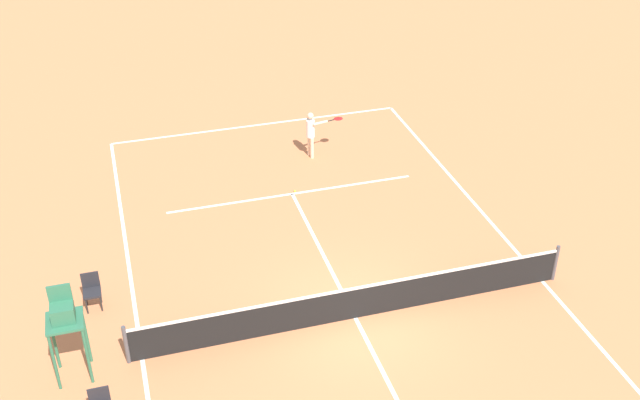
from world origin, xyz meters
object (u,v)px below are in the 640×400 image
object	(u,v)px
player_serving	(312,131)
tennis_ball	(295,191)
courtside_chair_mid	(92,289)
umpire_chair	(64,320)

from	to	relation	value
player_serving	tennis_ball	distance (m)	2.59
courtside_chair_mid	umpire_chair	bearing A→B (deg)	77.67
tennis_ball	courtside_chair_mid	world-z (taller)	courtside_chair_mid
tennis_ball	umpire_chair	world-z (taller)	umpire_chair
tennis_ball	courtside_chair_mid	xyz separation A→B (m)	(6.31, 3.96, 0.50)
tennis_ball	courtside_chair_mid	size ratio (longest dim) A/B	0.07
umpire_chair	player_serving	bearing A→B (deg)	-133.52
umpire_chair	tennis_ball	bearing A→B (deg)	-137.23
player_serving	tennis_ball	size ratio (longest dim) A/B	24.05
tennis_ball	courtside_chair_mid	distance (m)	7.47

